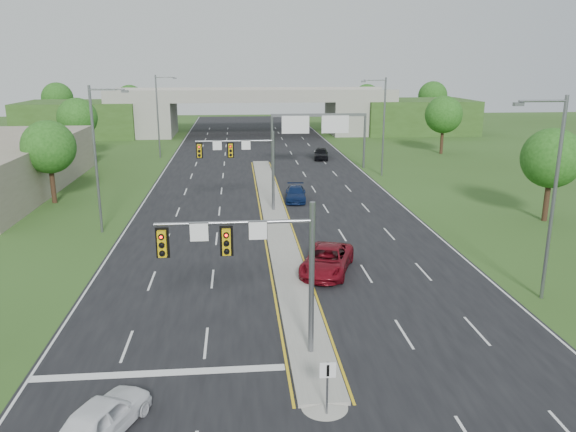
% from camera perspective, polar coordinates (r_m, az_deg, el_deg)
% --- Properties ---
extents(ground, '(240.00, 240.00, 0.00)m').
position_cam_1_polar(ground, '(25.75, 2.32, -13.87)').
color(ground, '#2F4E1B').
rests_on(ground, ground).
extents(road, '(24.00, 160.00, 0.02)m').
position_cam_1_polar(road, '(58.71, -2.15, 2.97)').
color(road, black).
rests_on(road, ground).
extents(median, '(2.00, 54.00, 0.16)m').
position_cam_1_polar(median, '(47.05, -1.33, -0.03)').
color(median, gray).
rests_on(median, road).
extents(median_nose, '(2.00, 2.00, 0.16)m').
position_cam_1_polar(median_nose, '(22.32, 3.74, -18.63)').
color(median_nose, gray).
rests_on(median_nose, road).
extents(lane_markings, '(23.72, 160.00, 0.01)m').
position_cam_1_polar(lane_markings, '(52.75, -2.43, 1.57)').
color(lane_markings, gold).
rests_on(lane_markings, road).
extents(signal_mast_near, '(6.62, 0.60, 7.00)m').
position_cam_1_polar(signal_mast_near, '(23.55, -3.01, -4.12)').
color(signal_mast_near, slate).
rests_on(signal_mast_near, ground).
extents(signal_mast_far, '(6.62, 0.60, 7.00)m').
position_cam_1_polar(signal_mast_far, '(47.85, -4.25, 5.86)').
color(signal_mast_far, slate).
rests_on(signal_mast_far, ground).
extents(keep_right_sign, '(0.60, 0.13, 2.20)m').
position_cam_1_polar(keep_right_sign, '(21.12, 4.04, -16.23)').
color(keep_right_sign, slate).
rests_on(keep_right_sign, ground).
extents(sign_gantry, '(11.58, 0.44, 6.67)m').
position_cam_1_polar(sign_gantry, '(68.29, 3.02, 9.15)').
color(sign_gantry, slate).
rests_on(sign_gantry, ground).
extents(overpass, '(80.00, 14.00, 8.10)m').
position_cam_1_polar(overpass, '(102.71, -3.58, 10.26)').
color(overpass, gray).
rests_on(overpass, ground).
extents(lightpole_l_mid, '(2.85, 0.25, 11.00)m').
position_cam_1_polar(lightpole_l_mid, '(43.97, -18.76, 6.07)').
color(lightpole_l_mid, slate).
rests_on(lightpole_l_mid, ground).
extents(lightpole_l_far, '(2.85, 0.25, 11.00)m').
position_cam_1_polar(lightpole_l_far, '(78.21, -12.96, 10.21)').
color(lightpole_l_far, slate).
rests_on(lightpole_l_far, ground).
extents(lightpole_r_near, '(2.85, 0.25, 11.00)m').
position_cam_1_polar(lightpole_r_near, '(32.45, 25.18, 2.38)').
color(lightpole_r_near, slate).
rests_on(lightpole_r_near, ground).
extents(lightpole_r_far, '(2.85, 0.25, 11.00)m').
position_cam_1_polar(lightpole_r_far, '(64.71, 9.55, 9.39)').
color(lightpole_r_far, slate).
rests_on(lightpole_r_far, ground).
extents(tree_l_near, '(4.80, 4.80, 7.60)m').
position_cam_1_polar(tree_l_near, '(55.44, -23.15, 6.45)').
color(tree_l_near, '#382316').
rests_on(tree_l_near, ground).
extents(tree_l_mid, '(5.20, 5.20, 8.12)m').
position_cam_1_polar(tree_l_mid, '(80.37, -20.62, 9.32)').
color(tree_l_mid, '#382316').
rests_on(tree_l_mid, ground).
extents(tree_r_near, '(4.80, 4.80, 7.60)m').
position_cam_1_polar(tree_r_near, '(49.69, 25.23, 5.33)').
color(tree_r_near, '#382316').
rests_on(tree_r_near, ground).
extents(tree_r_mid, '(5.20, 5.20, 8.12)m').
position_cam_1_polar(tree_r_mid, '(82.86, 15.54, 9.89)').
color(tree_r_mid, '#382316').
rests_on(tree_r_mid, ground).
extents(tree_back_a, '(6.00, 6.00, 8.85)m').
position_cam_1_polar(tree_back_a, '(121.59, -22.38, 11.03)').
color(tree_back_a, '#382316').
rests_on(tree_back_a, ground).
extents(tree_back_b, '(5.60, 5.60, 8.32)m').
position_cam_1_polar(tree_back_b, '(118.35, -15.75, 11.35)').
color(tree_back_b, '#382316').
rests_on(tree_back_b, ground).
extents(tree_back_c, '(5.60, 5.60, 8.32)m').
position_cam_1_polar(tree_back_c, '(119.59, 8.00, 11.80)').
color(tree_back_c, '#382316').
rests_on(tree_back_c, ground).
extents(tree_back_d, '(6.00, 6.00, 8.85)m').
position_cam_1_polar(tree_back_d, '(123.49, 14.48, 11.73)').
color(tree_back_d, '#382316').
rests_on(tree_back_d, ground).
extents(car_white, '(3.24, 4.43, 1.40)m').
position_cam_1_polar(car_white, '(21.61, -18.30, -18.75)').
color(car_white, white).
rests_on(car_white, road).
extents(car_far_a, '(4.42, 6.29, 1.59)m').
position_cam_1_polar(car_far_a, '(34.72, 3.98, -4.48)').
color(car_far_a, maroon).
rests_on(car_far_a, road).
extents(car_far_b, '(2.30, 4.75, 1.33)m').
position_cam_1_polar(car_far_b, '(52.63, 0.78, 2.29)').
color(car_far_b, '#0B1B44').
rests_on(car_far_b, road).
extents(car_far_c, '(2.43, 4.72, 1.54)m').
position_cam_1_polar(car_far_c, '(75.78, 3.39, 6.36)').
color(car_far_c, black).
rests_on(car_far_c, road).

